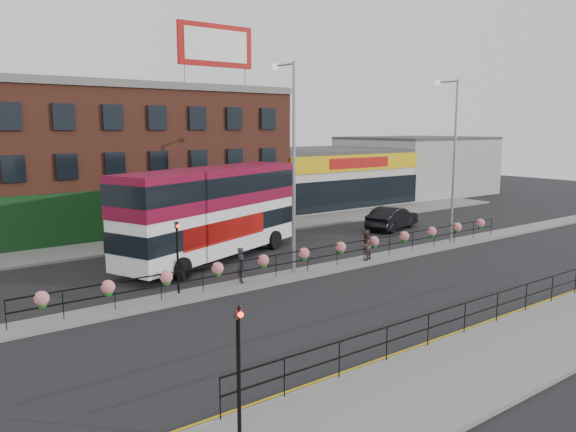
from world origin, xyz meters
TOP-DOWN VIEW (x-y plane):
  - ground at (0.00, 0.00)m, footprint 120.00×120.00m
  - south_pavement at (0.00, -12.00)m, footprint 60.00×4.00m
  - north_pavement at (0.00, 12.00)m, footprint 60.00×4.00m
  - median at (0.00, 0.00)m, footprint 60.00×1.60m
  - yellow_line_inner at (0.00, -9.70)m, footprint 60.00×0.10m
  - yellow_line_outer at (0.00, -9.88)m, footprint 60.00×0.10m
  - brick_building at (-4.00, 19.96)m, footprint 25.00×12.21m
  - supermarket at (16.00, 19.90)m, footprint 15.00×12.25m
  - warehouse_east at (30.75, 20.00)m, footprint 14.50×12.00m
  - billboard at (2.50, 14.99)m, footprint 6.00×0.29m
  - median_railing at (-0.00, 0.00)m, footprint 30.04×0.56m
  - south_railing at (-2.00, -10.10)m, footprint 20.04×0.05m
  - double_decker_bus at (-3.29, 5.61)m, footprint 12.93×7.36m
  - car at (11.79, 6.01)m, footprint 4.41×6.00m
  - pedestrian_a at (-4.84, 0.24)m, footprint 0.82×0.71m
  - pedestrian_b at (3.01, -0.08)m, footprint 1.17×1.10m
  - lamp_column_west at (-1.78, 0.43)m, footprint 0.37×1.82m
  - lamp_column_east at (10.82, 0.40)m, footprint 0.36×1.78m
  - traffic_light_south at (-12.00, -11.01)m, footprint 0.15×0.28m
  - traffic_light_median at (-8.00, 0.39)m, footprint 0.15×0.28m

SIDE VIEW (x-z plane):
  - ground at x=0.00m, z-range 0.00..0.00m
  - yellow_line_inner at x=0.00m, z-range 0.00..0.01m
  - yellow_line_outer at x=0.00m, z-range 0.00..0.01m
  - south_pavement at x=0.00m, z-range 0.00..0.15m
  - north_pavement at x=0.00m, z-range 0.00..0.15m
  - median at x=0.00m, z-range 0.00..0.15m
  - car at x=11.79m, z-range 0.00..1.67m
  - pedestrian_b at x=3.01m, z-range 0.15..1.77m
  - south_railing at x=-2.00m, z-range 0.40..1.52m
  - pedestrian_a at x=-4.84m, z-range 0.15..1.83m
  - median_railing at x=0.00m, z-range 0.43..1.66m
  - traffic_light_south at x=-12.00m, z-range 0.64..4.29m
  - traffic_light_median at x=-8.00m, z-range 0.64..4.29m
  - supermarket at x=16.00m, z-range 0.00..5.30m
  - warehouse_east at x=30.75m, z-range 0.00..6.30m
  - double_decker_bus at x=-3.29m, z-range 0.59..5.74m
  - brick_building at x=-4.00m, z-range -0.02..10.28m
  - lamp_column_east at x=10.82m, z-range 1.09..11.24m
  - lamp_column_west at x=-1.78m, z-range 1.11..11.48m
  - billboard at x=2.50m, z-range 10.98..15.38m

